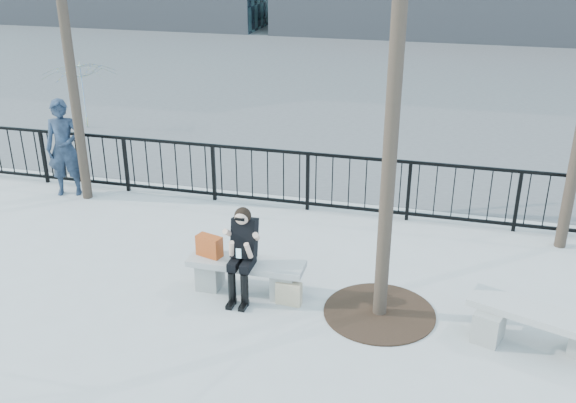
% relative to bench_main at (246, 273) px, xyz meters
% --- Properties ---
extents(ground, '(120.00, 120.00, 0.00)m').
position_rel_bench_main_xyz_m(ground, '(0.00, 0.00, -0.30)').
color(ground, '#9A9995').
rests_on(ground, ground).
extents(street_surface, '(60.00, 23.00, 0.01)m').
position_rel_bench_main_xyz_m(street_surface, '(0.00, 15.00, -0.30)').
color(street_surface, '#474747').
rests_on(street_surface, ground).
extents(railing, '(14.00, 0.06, 1.10)m').
position_rel_bench_main_xyz_m(railing, '(0.00, 3.00, 0.25)').
color(railing, black).
rests_on(railing, ground).
extents(tree_grate, '(1.50, 1.50, 0.02)m').
position_rel_bench_main_xyz_m(tree_grate, '(1.90, -0.10, -0.29)').
color(tree_grate, black).
rests_on(tree_grate, ground).
extents(bench_main, '(1.65, 0.46, 0.49)m').
position_rel_bench_main_xyz_m(bench_main, '(0.00, 0.00, 0.00)').
color(bench_main, gray).
rests_on(bench_main, ground).
extents(bench_second, '(1.69, 0.47, 0.50)m').
position_rel_bench_main_xyz_m(bench_second, '(3.85, -0.35, 0.01)').
color(bench_second, gray).
rests_on(bench_second, ground).
extents(seated_woman, '(0.50, 0.64, 1.34)m').
position_rel_bench_main_xyz_m(seated_woman, '(0.00, -0.16, 0.37)').
color(seated_woman, black).
rests_on(seated_woman, ground).
extents(handbag, '(0.40, 0.27, 0.30)m').
position_rel_bench_main_xyz_m(handbag, '(-0.55, 0.02, 0.34)').
color(handbag, '#A63E14').
rests_on(handbag, bench_main).
extents(shopping_bag, '(0.36, 0.15, 0.33)m').
position_rel_bench_main_xyz_m(shopping_bag, '(0.66, -0.17, -0.13)').
color(shopping_bag, beige).
rests_on(shopping_bag, ground).
extents(standing_man, '(0.79, 0.65, 1.86)m').
position_rel_bench_main_xyz_m(standing_man, '(-4.42, 2.59, 0.63)').
color(standing_man, black).
rests_on(standing_man, ground).
extents(vendor_umbrella, '(1.91, 1.95, 1.69)m').
position_rel_bench_main_xyz_m(vendor_umbrella, '(-6.44, 6.58, 0.55)').
color(vendor_umbrella, gold).
rests_on(vendor_umbrella, ground).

